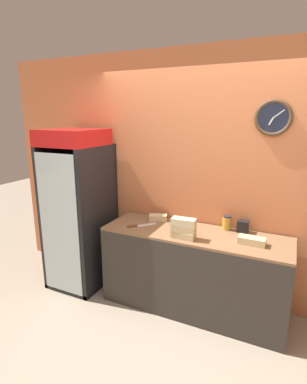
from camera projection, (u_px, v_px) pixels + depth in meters
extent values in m
plane|color=gray|center=(160.00, 363.00, 2.51)|extent=(14.00, 14.00, 0.00)
cube|color=#D17547|center=(206.00, 179.00, 3.23)|extent=(5.20, 0.06, 2.70)
torus|color=#4C3823|center=(273.00, 118.00, 2.77)|extent=(0.34, 0.04, 0.34)
cylinder|color=#1E2338|center=(273.00, 118.00, 2.77)|extent=(0.28, 0.01, 0.28)
cube|color=white|center=(271.00, 121.00, 2.77)|extent=(0.04, 0.01, 0.07)
cube|color=white|center=(279.00, 114.00, 2.73)|extent=(0.10, 0.01, 0.08)
cube|color=#332D28|center=(193.00, 272.00, 3.15)|extent=(1.89, 0.60, 0.84)
cube|color=brown|center=(195.00, 234.00, 3.04)|extent=(1.89, 0.60, 0.02)
cube|color=black|center=(97.00, 209.00, 3.87)|extent=(0.62, 0.04, 1.69)
cube|color=black|center=(62.00, 213.00, 3.70)|extent=(0.05, 0.71, 1.69)
cube|color=black|center=(100.00, 220.00, 3.46)|extent=(0.05, 0.71, 1.69)
cube|color=black|center=(84.00, 278.00, 3.79)|extent=(0.62, 0.71, 0.05)
cube|color=white|center=(95.00, 209.00, 3.85)|extent=(0.52, 0.02, 1.59)
cube|color=silver|center=(59.00, 226.00, 3.27)|extent=(0.52, 0.01, 1.59)
cube|color=red|center=(73.00, 137.00, 3.32)|extent=(0.62, 0.64, 0.18)
cube|color=silver|center=(81.00, 251.00, 3.68)|extent=(0.50, 0.59, 0.01)
cube|color=silver|center=(80.00, 228.00, 3.60)|extent=(0.50, 0.59, 0.01)
cube|color=silver|center=(78.00, 204.00, 3.52)|extent=(0.50, 0.59, 0.01)
cube|color=silver|center=(77.00, 179.00, 3.45)|extent=(0.50, 0.59, 0.01)
cylinder|color=#2D6B38|center=(58.00, 174.00, 3.22)|extent=(0.06, 0.06, 0.17)
cylinder|color=#2D6B38|center=(57.00, 163.00, 3.19)|extent=(0.03, 0.03, 0.07)
cylinder|color=navy|center=(54.00, 201.00, 3.34)|extent=(0.07, 0.07, 0.15)
cylinder|color=navy|center=(53.00, 192.00, 3.31)|extent=(0.03, 0.03, 0.06)
cylinder|color=#5B2D19|center=(72.00, 254.00, 3.41)|extent=(0.08, 0.08, 0.16)
cylinder|color=#5B2D19|center=(71.00, 244.00, 3.38)|extent=(0.03, 0.03, 0.07)
cylinder|color=navy|center=(66.00, 176.00, 3.18)|extent=(0.07, 0.07, 0.15)
cylinder|color=navy|center=(65.00, 166.00, 3.15)|extent=(0.03, 0.03, 0.07)
cylinder|color=#B2231E|center=(56.00, 250.00, 3.50)|extent=(0.07, 0.07, 0.17)
cylinder|color=#B2231E|center=(55.00, 241.00, 3.47)|extent=(0.03, 0.03, 0.07)
cylinder|color=orange|center=(69.00, 204.00, 3.26)|extent=(0.08, 0.08, 0.13)
cylinder|color=orange|center=(68.00, 196.00, 3.24)|extent=(0.03, 0.03, 0.06)
cylinder|color=#72337F|center=(77.00, 231.00, 3.28)|extent=(0.06, 0.06, 0.16)
cylinder|color=#72337F|center=(76.00, 221.00, 3.26)|extent=(0.02, 0.02, 0.07)
cylinder|color=#72337F|center=(74.00, 206.00, 3.22)|extent=(0.06, 0.06, 0.11)
cylinder|color=#72337F|center=(74.00, 199.00, 3.20)|extent=(0.02, 0.02, 0.05)
cylinder|color=#2D6B38|center=(59.00, 227.00, 3.40)|extent=(0.07, 0.07, 0.16)
cylinder|color=#2D6B38|center=(59.00, 217.00, 3.37)|extent=(0.03, 0.03, 0.07)
cylinder|color=#B2BCCC|center=(64.00, 253.00, 3.46)|extent=(0.07, 0.07, 0.12)
cylinder|color=#B2BCCC|center=(63.00, 247.00, 3.44)|extent=(0.03, 0.03, 0.05)
cube|color=tan|center=(183.00, 235.00, 2.90)|extent=(0.23, 0.11, 0.07)
cube|color=tan|center=(184.00, 228.00, 2.88)|extent=(0.24, 0.11, 0.07)
cube|color=beige|center=(184.00, 222.00, 2.86)|extent=(0.24, 0.12, 0.07)
cube|color=tan|center=(252.00, 241.00, 2.76)|extent=(0.25, 0.12, 0.07)
cube|color=tan|center=(158.00, 217.00, 3.39)|extent=(0.23, 0.17, 0.07)
cube|color=silver|center=(146.00, 225.00, 3.25)|extent=(0.18, 0.19, 0.00)
cube|color=brown|center=(132.00, 226.00, 3.19)|extent=(0.09, 0.10, 0.02)
cylinder|color=gold|center=(227.00, 223.00, 3.11)|extent=(0.09, 0.09, 0.14)
cylinder|color=#262628|center=(227.00, 216.00, 3.09)|extent=(0.08, 0.08, 0.01)
cube|color=black|center=(243.00, 226.00, 3.05)|extent=(0.11, 0.09, 0.12)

